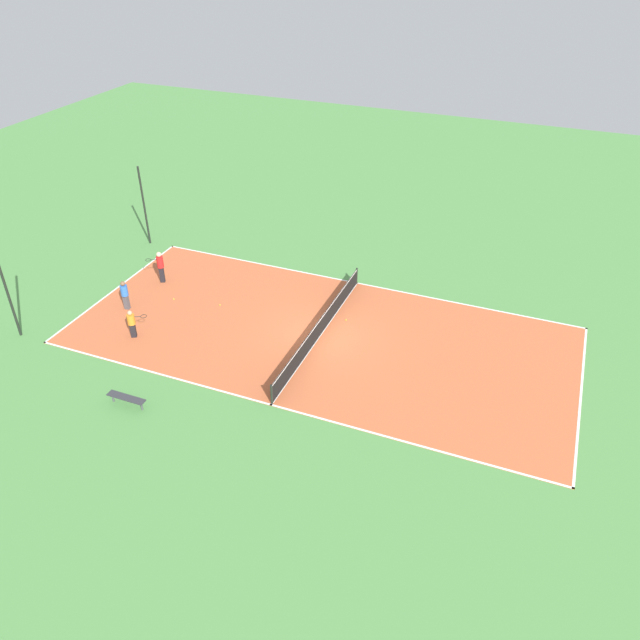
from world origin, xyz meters
TOP-DOWN VIEW (x-y plane):
  - ground_plane at (0.00, 0.00)m, footprint 80.00×80.00m
  - court_surface at (0.00, 0.00)m, footprint 10.87×23.71m
  - tennis_net at (0.00, 0.00)m, footprint 10.67×0.10m
  - bench at (-7.61, 5.45)m, footprint 0.36×1.72m
  - player_coach_red at (1.54, 9.89)m, footprint 0.73×0.98m
  - player_near_blue at (-1.46, 10.00)m, footprint 0.40×0.40m
  - player_center_orange at (-3.40, 8.17)m, footprint 0.74×0.98m
  - tennis_ball_near_net at (0.17, 8.30)m, footprint 0.07×0.07m
  - tennis_ball_left_sideline at (0.55, 5.77)m, footprint 0.07×0.07m
  - tennis_ball_far_baseline at (1.67, -0.71)m, footprint 0.07×0.07m
  - fence_post_back_left at (-5.30, 13.33)m, footprint 0.12×0.12m
  - fence_post_back_right at (5.30, 13.33)m, footprint 0.12×0.12m

SIDE VIEW (x-z plane):
  - ground_plane at x=0.00m, z-range 0.00..0.00m
  - court_surface at x=0.00m, z-range 0.00..0.02m
  - tennis_ball_near_net at x=0.17m, z-range 0.02..0.09m
  - tennis_ball_left_sideline at x=0.55m, z-range 0.02..0.09m
  - tennis_ball_far_baseline at x=1.67m, z-range 0.02..0.09m
  - bench at x=-7.61m, z-range 0.17..0.62m
  - tennis_net at x=0.00m, z-range 0.03..0.99m
  - player_center_orange at x=-3.40m, z-range 0.12..1.57m
  - player_near_blue at x=-1.46m, z-range 0.13..1.72m
  - player_coach_red at x=1.54m, z-range 0.17..1.97m
  - fence_post_back_left at x=-5.30m, z-range 0.00..4.83m
  - fence_post_back_right at x=5.30m, z-range 0.00..4.83m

